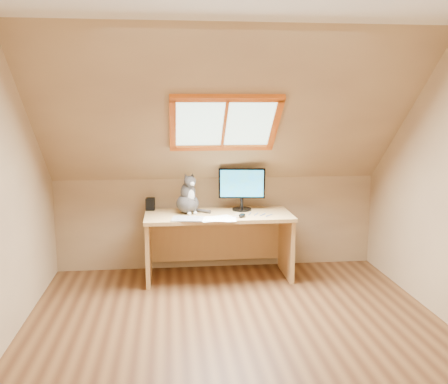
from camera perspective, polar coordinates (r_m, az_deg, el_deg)
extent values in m
plane|color=brown|center=(4.07, 1.75, -16.22)|extent=(3.50, 3.50, 0.00)
cube|color=tan|center=(2.02, 8.94, -7.32)|extent=(3.50, 0.02, 2.40)
cube|color=tan|center=(5.54, -0.76, -3.53)|extent=(3.50, 0.02, 1.00)
cube|color=tan|center=(4.62, 0.15, 8.80)|extent=(3.50, 1.56, 1.41)
cube|color=#B2E0CC|center=(4.69, 0.04, 7.97)|extent=(0.90, 0.53, 0.48)
cube|color=#C84D12|center=(4.69, 0.04, 7.97)|extent=(1.02, 0.64, 0.59)
cube|color=tan|center=(5.14, -0.65, -2.69)|extent=(1.50, 0.66, 0.04)
cube|color=tan|center=(5.21, -8.62, -6.53)|extent=(0.04, 0.59, 0.65)
cube|color=tan|center=(5.34, 7.12, -6.07)|extent=(0.04, 0.59, 0.65)
cube|color=tan|center=(5.51, -0.96, -5.49)|extent=(1.40, 0.03, 0.45)
cylinder|color=black|center=(5.30, 2.04, -1.99)|extent=(0.21, 0.21, 0.02)
cylinder|color=black|center=(5.29, 2.04, -1.30)|extent=(0.03, 0.03, 0.11)
cube|color=black|center=(5.25, 2.06, 1.01)|extent=(0.49, 0.10, 0.32)
cube|color=blue|center=(5.22, 2.06, 0.97)|extent=(0.45, 0.07, 0.28)
ellipsoid|color=#423D3A|center=(5.17, -4.20, -1.29)|extent=(0.32, 0.35, 0.20)
ellipsoid|color=#423D3A|center=(5.14, -4.14, -0.05)|extent=(0.20, 0.20, 0.22)
ellipsoid|color=silver|center=(5.08, -3.80, -0.42)|extent=(0.09, 0.07, 0.13)
ellipsoid|color=#423D3A|center=(5.07, -3.91, 1.22)|extent=(0.15, 0.15, 0.11)
sphere|color=silver|center=(5.03, -3.65, 0.93)|extent=(0.04, 0.04, 0.04)
cone|color=#423D3A|center=(5.07, -4.41, 1.84)|extent=(0.07, 0.07, 0.07)
cone|color=#423D3A|center=(5.10, -3.64, 1.90)|extent=(0.07, 0.07, 0.07)
cube|color=black|center=(5.35, -8.42, -1.38)|extent=(0.10, 0.10, 0.13)
cube|color=#B2B2B7|center=(4.89, -4.19, -3.08)|extent=(0.34, 0.26, 0.01)
ellipsoid|color=black|center=(4.98, 2.07, -2.69)|extent=(0.10, 0.13, 0.04)
cube|color=white|center=(4.88, -0.61, -3.14)|extent=(0.33, 0.27, 0.00)
cube|color=white|center=(4.88, -0.61, -3.12)|extent=(0.32, 0.24, 0.00)
cube|color=white|center=(4.88, -0.61, -3.10)|extent=(0.35, 0.30, 0.00)
cube|color=white|center=(4.88, -0.61, -3.09)|extent=(0.34, 0.28, 0.00)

